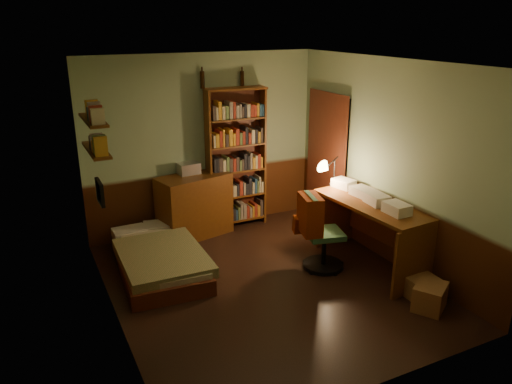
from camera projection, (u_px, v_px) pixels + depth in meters
name	position (u px, v px, depth m)	size (l,w,h in m)	color
floor	(265.00, 285.00, 6.03)	(3.50, 4.00, 0.02)	black
ceiling	(267.00, 62.00, 5.18)	(3.50, 4.00, 0.02)	silver
wall_back	(203.00, 144.00, 7.31)	(3.50, 0.02, 2.60)	#8AA57F
wall_left	(106.00, 206.00, 4.87)	(0.02, 4.00, 2.60)	#8AA57F
wall_right	(389.00, 163.00, 6.34)	(0.02, 4.00, 2.60)	#8AA57F
wall_front	(383.00, 253.00, 3.90)	(3.50, 0.02, 2.60)	#8AA57F
doorway	(327.00, 161.00, 7.52)	(0.06, 0.90, 2.00)	black
door_trim	(326.00, 162.00, 7.51)	(0.02, 0.98, 2.08)	#4A1E12
bed	(158.00, 250.00, 6.30)	(0.95, 1.77, 0.53)	#5E7542
dresser	(194.00, 206.00, 7.27)	(1.03, 0.52, 0.92)	#592E0F
mini_stereo	(188.00, 168.00, 7.19)	(0.30, 0.23, 0.16)	#B2B2B7
bookshelf	(236.00, 159.00, 7.44)	(0.90, 0.28, 2.11)	#592E0F
bottle_left	(202.00, 80.00, 6.96)	(0.06, 0.06, 0.24)	black
bottle_right	(242.00, 79.00, 7.22)	(0.06, 0.06, 0.21)	black
desk	(371.00, 234.00, 6.36)	(0.67, 1.61, 0.86)	#592E0F
paper_stack	(344.00, 183.00, 6.77)	(0.21, 0.29, 0.12)	silver
desk_lamp	(335.00, 166.00, 6.79)	(0.17, 0.17, 0.56)	black
office_chair	(325.00, 229.00, 6.26)	(0.54, 0.47, 1.08)	#32623D
red_jacket	(317.00, 176.00, 5.75)	(0.22, 0.41, 0.49)	#942C04
wall_shelf_lower	(96.00, 150.00, 5.76)	(0.20, 0.90, 0.03)	#592E0F
wall_shelf_upper	(93.00, 120.00, 5.64)	(0.20, 0.90, 0.03)	#592E0F
framed_picture	(100.00, 192.00, 5.41)	(0.04, 0.32, 0.26)	black
cardboard_box_a	(430.00, 297.00, 5.48)	(0.38, 0.31, 0.29)	#95643A
cardboard_box_b	(424.00, 289.00, 5.68)	(0.35, 0.29, 0.25)	#95643A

